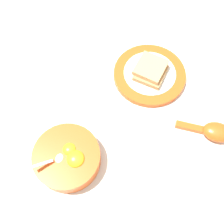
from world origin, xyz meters
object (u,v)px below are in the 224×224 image
egg_bowl (67,157)px  toast_sandwich (151,70)px  soup_spoon (214,131)px  toast_plate (149,75)px

egg_bowl → toast_sandwich: (0.32, -0.13, 0.01)m
toast_sandwich → soup_spoon: (-0.13, -0.21, -0.02)m
toast_plate → toast_sandwich: 0.02m
egg_bowl → toast_plate: bearing=-22.4°
toast_sandwich → soup_spoon: toast_sandwich is taller
soup_spoon → egg_bowl: bearing=119.2°
toast_sandwich → egg_bowl: bearing=157.4°
toast_sandwich → toast_plate: bearing=29.5°
egg_bowl → soup_spoon: size_ratio=1.11×
toast_plate → egg_bowl: bearing=157.6°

